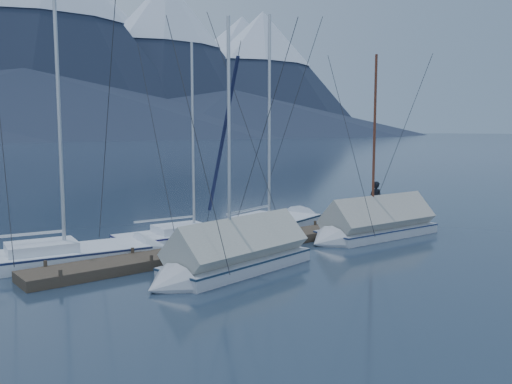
% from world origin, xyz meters
% --- Properties ---
extents(ground, '(1000.00, 1000.00, 0.00)m').
position_xyz_m(ground, '(0.00, 0.00, 0.00)').
color(ground, '#162333').
rests_on(ground, ground).
extents(dock, '(18.00, 1.50, 0.54)m').
position_xyz_m(dock, '(0.00, 2.00, 0.11)').
color(dock, '#382D23').
rests_on(dock, ground).
extents(mooring_posts, '(15.12, 1.52, 0.35)m').
position_xyz_m(mooring_posts, '(-0.50, 2.00, 0.35)').
color(mooring_posts, '#382D23').
rests_on(mooring_posts, ground).
extents(sailboat_open_left, '(7.80, 3.45, 10.02)m').
position_xyz_m(sailboat_open_left, '(-6.35, 4.08, 0.18)').
color(sailboat_open_left, white).
rests_on(sailboat_open_left, ground).
extents(sailboat_open_mid, '(6.93, 2.92, 9.01)m').
position_xyz_m(sailboat_open_mid, '(-0.75, 4.63, 0.16)').
color(sailboat_open_mid, white).
rests_on(sailboat_open_mid, ground).
extents(sailboat_open_right, '(8.35, 4.52, 10.64)m').
position_xyz_m(sailboat_open_right, '(3.03, 4.33, 0.19)').
color(sailboat_open_right, silver).
rests_on(sailboat_open_right, ground).
extents(sailboat_covered_near, '(6.74, 2.88, 8.65)m').
position_xyz_m(sailboat_covered_near, '(5.01, 0.37, 0.43)').
color(sailboat_covered_near, silver).
rests_on(sailboat_covered_near, ground).
extents(sailboat_covered_far, '(6.63, 3.05, 8.98)m').
position_xyz_m(sailboat_covered_far, '(-3.23, -0.53, 0.44)').
color(sailboat_covered_far, silver).
rests_on(sailboat_covered_far, ground).
extents(person, '(0.49, 0.70, 1.84)m').
position_xyz_m(person, '(7.42, 2.01, 1.26)').
color(person, black).
rests_on(person, dock).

